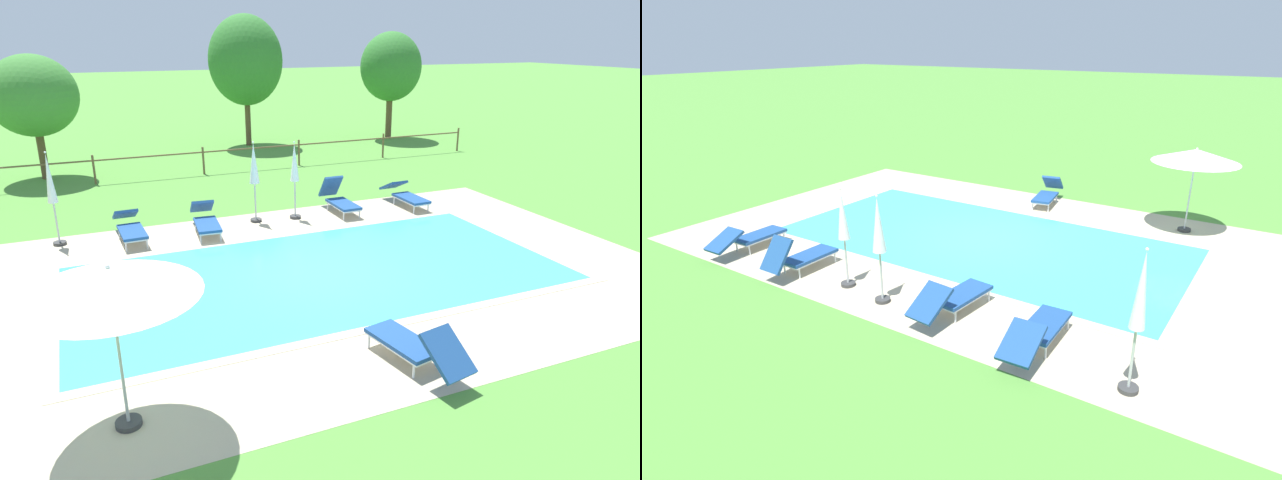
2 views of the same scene
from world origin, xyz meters
The scene contains 17 objects.
ground_plane centered at (0.00, 0.00, 0.00)m, with size 160.00×160.00×0.00m, color #518E38.
pool_deck_paving centered at (0.00, 0.00, 0.00)m, with size 15.42×9.91×0.01m, color #BCAD8E.
swimming_pool_water centered at (0.00, 0.00, 0.01)m, with size 10.74×5.23×0.01m, color #42CCD6.
pool_coping_rim centered at (0.00, 0.00, 0.01)m, with size 11.22×5.71×0.01m.
sun_lounger_north_near_steps centered at (-1.70, 3.80, 0.36)m, with size 0.77×2.07×0.79m.
sun_lounger_north_mid centered at (-0.10, -4.06, 0.37)m, with size 0.95×2.06×0.86m.
sun_lounger_north_far centered at (-3.63, 4.00, 0.35)m, with size 0.70×2.10×0.71m.
sun_lounger_north_end centered at (2.41, 4.09, 0.40)m, with size 0.61×1.83×1.01m.
sun_lounger_south_near_corner centered at (4.59, 3.88, 0.35)m, with size 0.66×2.09×0.70m.
patio_umbrella_open_foreground centered at (-4.49, -3.80, 2.15)m, with size 2.30×2.30×2.39m.
patio_umbrella_closed_row_west centered at (0.97, 4.04, 1.46)m, with size 0.32×0.32×2.25m.
patio_umbrella_closed_row_mid_west centered at (-0.18, 4.19, 1.54)m, with size 0.32×0.32×2.31m.
patio_umbrella_closed_row_centre centered at (-5.34, 4.34, 1.54)m, with size 0.32×0.32×2.40m.
perimeter_fence centered at (-0.24, 10.64, 0.71)m, with size 23.56×0.08×1.05m.
tree_far_west centered at (-5.79, 12.27, 2.99)m, with size 3.10×3.10×4.44m.
tree_west_mid centered at (10.32, 14.94, 3.53)m, with size 3.04×3.04×5.22m.
tree_centre centered at (3.12, 15.87, 3.92)m, with size 3.44×3.44×5.97m.
Camera 1 is at (-4.65, -10.74, 5.03)m, focal length 31.88 mm.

